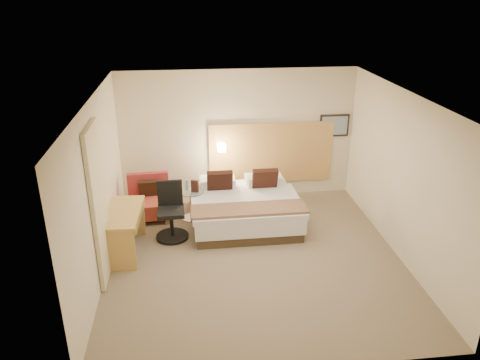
{
  "coord_description": "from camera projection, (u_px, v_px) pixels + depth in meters",
  "views": [
    {
      "loc": [
        -1.01,
        -6.63,
        4.23
      ],
      "look_at": [
        -0.16,
        0.75,
        1.1
      ],
      "focal_mm": 35.0,
      "sensor_mm": 36.0,
      "label": 1
    }
  ],
  "objects": [
    {
      "name": "lamp_arm",
      "position": [
        221.0,
        147.0,
        9.55
      ],
      "size": [
        0.02,
        0.12,
        0.02
      ],
      "primitive_type": "cylinder",
      "rotation": [
        1.57,
        0.0,
        0.0
      ],
      "color": "silver",
      "rests_on": "wall_back"
    },
    {
      "name": "bed",
      "position": [
        244.0,
        206.0,
        8.88
      ],
      "size": [
        2.04,
        1.96,
        0.98
      ],
      "color": "#3D2F1E",
      "rests_on": "floor"
    },
    {
      "name": "wall_right",
      "position": [
        403.0,
        176.0,
        7.55
      ],
      "size": [
        0.02,
        5.0,
        2.7
      ],
      "primitive_type": "cube",
      "color": "beige",
      "rests_on": "floor"
    },
    {
      "name": "bottle_a",
      "position": [
        187.0,
        185.0,
        8.89
      ],
      "size": [
        0.08,
        0.08,
        0.21
      ],
      "primitive_type": "cylinder",
      "rotation": [
        0.0,
        0.0,
        -0.37
      ],
      "color": "#8DBEDA",
      "rests_on": "side_table"
    },
    {
      "name": "wall_back",
      "position": [
        238.0,
        135.0,
        9.59
      ],
      "size": [
        4.8,
        0.02,
        2.7
      ],
      "primitive_type": "cube",
      "color": "beige",
      "rests_on": "floor"
    },
    {
      "name": "side_table",
      "position": [
        191.0,
        203.0,
        8.98
      ],
      "size": [
        0.68,
        0.68,
        0.59
      ],
      "color": "silver",
      "rests_on": "floor"
    },
    {
      "name": "wall_left",
      "position": [
        97.0,
        190.0,
        7.04
      ],
      "size": [
        0.02,
        5.0,
        2.7
      ],
      "primitive_type": "cube",
      "color": "beige",
      "rests_on": "floor"
    },
    {
      "name": "curtain",
      "position": [
        99.0,
        205.0,
        6.86
      ],
      "size": [
        0.06,
        0.9,
        2.42
      ],
      "primitive_type": "cube",
      "color": "beige",
      "rests_on": "wall_left"
    },
    {
      "name": "headboard_panel",
      "position": [
        271.0,
        153.0,
        9.78
      ],
      "size": [
        2.6,
        0.04,
        1.3
      ],
      "primitive_type": "cube",
      "color": "#BC8949",
      "rests_on": "wall_back"
    },
    {
      "name": "lounge_chair",
      "position": [
        149.0,
        201.0,
        9.05
      ],
      "size": [
        0.84,
        0.75,
        0.83
      ],
      "color": "#AB7F51",
      "rests_on": "floor"
    },
    {
      "name": "desk",
      "position": [
        125.0,
        220.0,
        7.75
      ],
      "size": [
        0.63,
        1.26,
        0.77
      ],
      "color": "tan",
      "rests_on": "floor"
    },
    {
      "name": "art_frame",
      "position": [
        334.0,
        125.0,
        9.72
      ],
      "size": [
        0.62,
        0.03,
        0.47
      ],
      "primitive_type": "cube",
      "color": "black",
      "rests_on": "wall_back"
    },
    {
      "name": "menu_folder",
      "position": [
        195.0,
        186.0,
        8.8
      ],
      "size": [
        0.15,
        0.1,
        0.23
      ],
      "primitive_type": "cube",
      "rotation": [
        0.0,
        0.0,
        -0.37
      ],
      "color": "#331A14",
      "rests_on": "side_table"
    },
    {
      "name": "wall_front",
      "position": [
        289.0,
        275.0,
        4.99
      ],
      "size": [
        4.8,
        0.02,
        2.7
      ],
      "primitive_type": "cube",
      "color": "beige",
      "rests_on": "floor"
    },
    {
      "name": "lamp_shade",
      "position": [
        221.0,
        147.0,
        9.49
      ],
      "size": [
        0.15,
        0.15,
        0.15
      ],
      "primitive_type": "cube",
      "color": "#F4E3BE",
      "rests_on": "wall_back"
    },
    {
      "name": "floor",
      "position": [
        254.0,
        258.0,
        7.82
      ],
      "size": [
        4.8,
        5.0,
        0.02
      ],
      "primitive_type": "cube",
      "color": "#766550",
      "rests_on": "ground"
    },
    {
      "name": "art_canvas",
      "position": [
        335.0,
        126.0,
        9.7
      ],
      "size": [
        0.54,
        0.01,
        0.39
      ],
      "primitive_type": "cube",
      "color": "gray",
      "rests_on": "wall_back"
    },
    {
      "name": "ceiling",
      "position": [
        257.0,
        97.0,
        6.76
      ],
      "size": [
        4.8,
        5.0,
        0.02
      ],
      "primitive_type": "cube",
      "color": "white",
      "rests_on": "floor"
    },
    {
      "name": "desk_chair",
      "position": [
        171.0,
        216.0,
        8.3
      ],
      "size": [
        0.59,
        0.59,
        1.02
      ],
      "color": "black",
      "rests_on": "floor"
    }
  ]
}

